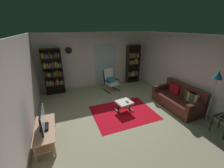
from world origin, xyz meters
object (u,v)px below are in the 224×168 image
at_px(television, 43,120).
at_px(bookshelf_near_sofa, 132,64).
at_px(ottoman, 124,103).
at_px(wall_clock, 69,50).
at_px(floor_lamp_by_sofa, 217,80).
at_px(lounge_armchair, 110,80).
at_px(bookshelf_near_tv, 53,71).
at_px(side_table, 224,122).
at_px(cell_phone, 127,102).
at_px(tv_remote, 127,102).
at_px(leather_sofa, 178,99).
at_px(tv_stand, 45,132).

height_order(television, bookshelf_near_sofa, bookshelf_near_sofa).
height_order(ottoman, wall_clock, wall_clock).
bearing_deg(floor_lamp_by_sofa, lounge_armchair, 118.40).
relative_size(ottoman, floor_lamp_by_sofa, 0.34).
xyz_separation_m(television, floor_lamp_by_sofa, (4.60, -0.97, 0.75)).
relative_size(bookshelf_near_tv, ottoman, 3.42).
bearing_deg(wall_clock, side_table, -53.71).
bearing_deg(bookshelf_near_sofa, floor_lamp_by_sofa, -85.42).
relative_size(bookshelf_near_sofa, wall_clock, 6.78).
relative_size(cell_phone, wall_clock, 0.48).
distance_m(ottoman, cell_phone, 0.13).
xyz_separation_m(ottoman, tv_remote, (0.08, -0.07, 0.08)).
bearing_deg(lounge_armchair, side_table, -65.18).
height_order(leather_sofa, tv_remote, leather_sofa).
relative_size(bookshelf_near_sofa, leather_sofa, 1.11).
bearing_deg(cell_phone, bookshelf_near_sofa, 45.78).
relative_size(television, cell_phone, 6.29).
xyz_separation_m(television, lounge_armchair, (2.74, 2.47, -0.16)).
bearing_deg(ottoman, bookshelf_near_tv, 131.24).
bearing_deg(side_table, tv_stand, 162.03).
height_order(ottoman, tv_remote, tv_remote).
distance_m(tv_remote, floor_lamp_by_sofa, 2.70).
relative_size(side_table, wall_clock, 1.80).
height_order(tv_stand, wall_clock, wall_clock).
bearing_deg(side_table, floor_lamp_by_sofa, 85.76).
bearing_deg(floor_lamp_by_sofa, bookshelf_near_tv, 136.36).
xyz_separation_m(tv_stand, television, (0.00, -0.01, 0.40)).
bearing_deg(side_table, tv_remote, 134.49).
xyz_separation_m(tv_stand, bookshelf_near_sofa, (4.27, 3.15, 0.68)).
bearing_deg(ottoman, television, -166.98).
xyz_separation_m(bookshelf_near_tv, bookshelf_near_sofa, (3.95, 0.04, -0.08)).
xyz_separation_m(floor_lamp_by_sofa, side_table, (-0.04, -0.50, -1.05)).
bearing_deg(ottoman, leather_sofa, -13.95).
relative_size(television, bookshelf_near_sofa, 0.45).
xyz_separation_m(lounge_armchair, side_table, (1.82, -3.94, -0.14)).
height_order(bookshelf_near_sofa, cell_phone, bookshelf_near_sofa).
height_order(bookshelf_near_tv, wall_clock, wall_clock).
bearing_deg(television, cell_phone, 11.27).
height_order(bookshelf_near_sofa, lounge_armchair, bookshelf_near_sofa).
relative_size(tv_stand, floor_lamp_by_sofa, 0.71).
height_order(bookshelf_near_tv, ottoman, bookshelf_near_tv).
relative_size(tv_stand, lounge_armchair, 1.20).
bearing_deg(leather_sofa, floor_lamp_by_sofa, -86.01).
bearing_deg(tv_remote, lounge_armchair, 115.02).
distance_m(leather_sofa, tv_remote, 1.96).
height_order(bookshelf_near_sofa, floor_lamp_by_sofa, bookshelf_near_sofa).
xyz_separation_m(ottoman, wall_clock, (-1.46, 2.69, 1.54)).
xyz_separation_m(bookshelf_near_sofa, lounge_armchair, (-1.53, -0.69, -0.44)).
bearing_deg(leather_sofa, tv_stand, -178.96).
bearing_deg(side_table, cell_phone, 134.35).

